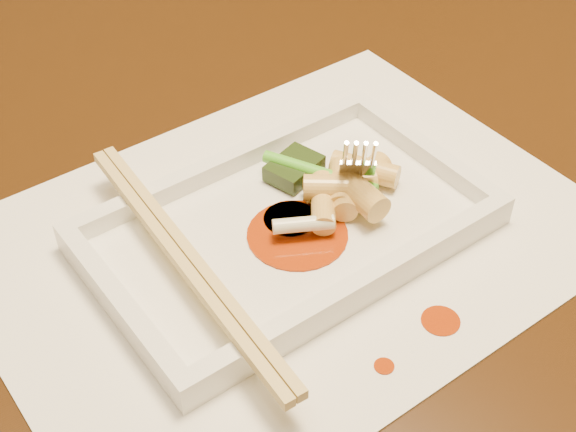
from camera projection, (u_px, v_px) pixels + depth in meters
table at (230, 191)px, 0.73m from camera, size 1.40×0.90×0.75m
placemat at (288, 236)px, 0.54m from camera, size 0.40×0.30×0.00m
sauce_splatter_a at (441, 321)px, 0.48m from camera, size 0.02×0.02×0.00m
sauce_splatter_b at (384, 366)px, 0.46m from camera, size 0.01×0.01×0.00m
plate_base at (288, 231)px, 0.54m from camera, size 0.26×0.16×0.01m
plate_rim_far at (227, 163)px, 0.57m from camera, size 0.26×0.01×0.01m
plate_rim_near at (360, 286)px, 0.49m from camera, size 0.26×0.01×0.01m
plate_rim_left at (120, 304)px, 0.48m from camera, size 0.01×0.14×0.01m
plate_rim_right at (425, 151)px, 0.58m from camera, size 0.01×0.14×0.01m
veg_piece at (294, 168)px, 0.57m from camera, size 0.04×0.04×0.01m
scallion_white at (303, 224)px, 0.52m from camera, size 0.04×0.03×0.01m
scallion_green at (319, 173)px, 0.56m from camera, size 0.05×0.08×0.01m
chopstick_a at (180, 261)px, 0.49m from camera, size 0.02×0.25×0.01m
chopstick_b at (191, 256)px, 0.49m from camera, size 0.02×0.25×0.01m
fork at (357, 87)px, 0.53m from camera, size 0.09×0.10×0.14m
sauce_blob_0 at (297, 235)px, 0.53m from camera, size 0.07×0.07×0.00m
sauce_blob_1 at (290, 219)px, 0.54m from camera, size 0.04×0.04×0.00m
rice_cake_0 at (363, 178)px, 0.56m from camera, size 0.05×0.03×0.02m
rice_cake_1 at (323, 202)px, 0.54m from camera, size 0.04×0.05×0.02m
rice_cake_2 at (361, 194)px, 0.53m from camera, size 0.02×0.04×0.02m
rice_cake_3 at (340, 186)px, 0.55m from camera, size 0.05×0.04×0.02m
rice_cake_4 at (343, 190)px, 0.55m from camera, size 0.04×0.05×0.02m
rice_cake_5 at (332, 188)px, 0.54m from camera, size 0.04×0.04×0.02m
rice_cake_6 at (341, 186)px, 0.55m from camera, size 0.04×0.04×0.02m
rice_cake_7 at (365, 169)px, 0.56m from camera, size 0.04×0.05×0.02m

